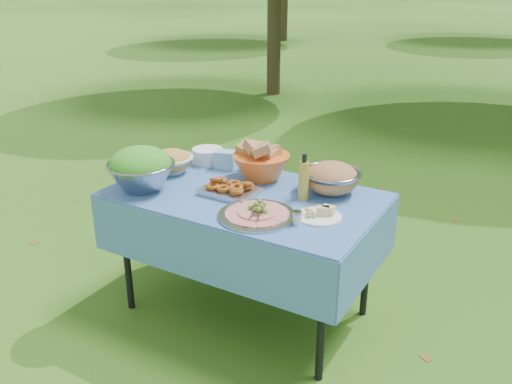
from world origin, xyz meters
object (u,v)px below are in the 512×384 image
plate_stack (208,156)px  bread_bowl (261,160)px  picnic_table (245,255)px  charcuterie_platter (257,208)px  oil_bottle (304,177)px  salad_bowl (141,168)px  pasta_bowl_steel (331,178)px

plate_stack → bread_bowl: (0.43, -0.07, 0.07)m
picnic_table → charcuterie_platter: size_ratio=3.73×
bread_bowl → oil_bottle: size_ratio=1.33×
plate_stack → oil_bottle: oil_bottle is taller
salad_bowl → charcuterie_platter: 0.74m
salad_bowl → plate_stack: 0.56m
picnic_table → plate_stack: (-0.47, 0.32, 0.43)m
plate_stack → pasta_bowl_steel: size_ratio=0.60×
charcuterie_platter → oil_bottle: (0.10, 0.32, 0.08)m
picnic_table → salad_bowl: (-0.53, -0.23, 0.50)m
bread_bowl → charcuterie_platter: (0.25, -0.48, -0.07)m
salad_bowl → bread_bowl: size_ratio=1.11×
plate_stack → bread_bowl: 0.44m
salad_bowl → charcuterie_platter: bearing=0.6°
picnic_table → oil_bottle: 0.60m
charcuterie_platter → oil_bottle: 0.34m
salad_bowl → plate_stack: size_ratio=1.95×
picnic_table → pasta_bowl_steel: 0.67m
bread_bowl → oil_bottle: 0.38m
salad_bowl → bread_bowl: bearing=44.5°
picnic_table → salad_bowl: salad_bowl is taller
picnic_table → pasta_bowl_steel: size_ratio=4.50×
plate_stack → picnic_table: bearing=-34.3°
plate_stack → charcuterie_platter: plate_stack is taller
pasta_bowl_steel → charcuterie_platter: size_ratio=0.83×
oil_bottle → charcuterie_platter: bearing=-108.0°
bread_bowl → charcuterie_platter: 0.54m
salad_bowl → pasta_bowl_steel: 1.05m
picnic_table → pasta_bowl_steel: pasta_bowl_steel is taller
plate_stack → pasta_bowl_steel: bearing=-4.3°
picnic_table → bread_bowl: (-0.04, 0.25, 0.49)m
salad_bowl → plate_stack: bearing=84.0°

